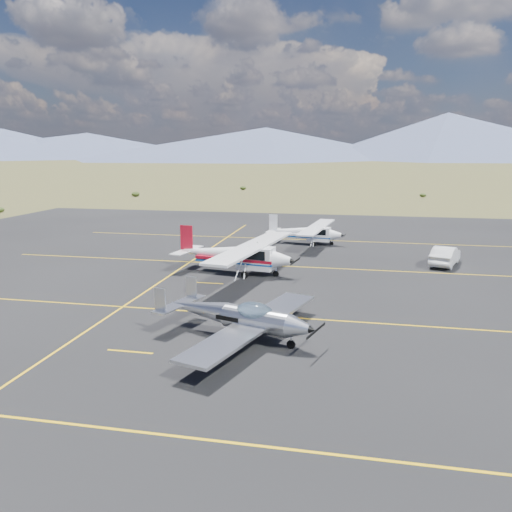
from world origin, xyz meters
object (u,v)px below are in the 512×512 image
at_px(aircraft_plain, 306,232).
at_px(sedan, 445,256).
at_px(aircraft_low_wing, 240,317).
at_px(aircraft_cessna, 236,253).

relative_size(aircraft_plain, sedan, 2.34).
bearing_deg(aircraft_plain, aircraft_low_wing, -84.08).
relative_size(aircraft_low_wing, sedan, 2.31).
xyz_separation_m(aircraft_cessna, aircraft_plain, (3.53, 11.59, -0.25)).
bearing_deg(sedan, aircraft_low_wing, 75.81).
height_order(aircraft_low_wing, sedan, aircraft_low_wing).
height_order(aircraft_cessna, sedan, aircraft_cessna).
bearing_deg(aircraft_cessna, aircraft_low_wing, -66.01).
xyz_separation_m(aircraft_low_wing, aircraft_cessna, (-2.97, 11.54, 0.34)).
xyz_separation_m(aircraft_plain, sedan, (10.62, -6.32, -0.40)).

